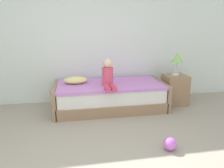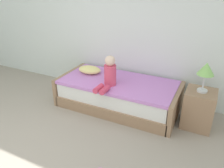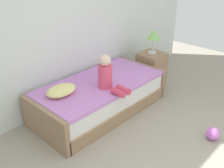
% 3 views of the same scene
% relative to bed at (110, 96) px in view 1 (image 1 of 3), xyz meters
% --- Properties ---
extents(wall_rear, '(7.20, 0.10, 2.90)m').
position_rel_bed_xyz_m(wall_rear, '(-0.57, 0.60, 1.20)').
color(wall_rear, silver).
rests_on(wall_rear, ground).
extents(bed, '(2.11, 1.00, 0.50)m').
position_rel_bed_xyz_m(bed, '(0.00, 0.00, 0.00)').
color(bed, '#997556').
rests_on(bed, ground).
extents(nightstand, '(0.44, 0.44, 0.60)m').
position_rel_bed_xyz_m(nightstand, '(1.35, 0.00, 0.05)').
color(nightstand, '#997556').
rests_on(nightstand, ground).
extents(table_lamp, '(0.24, 0.24, 0.45)m').
position_rel_bed_xyz_m(table_lamp, '(1.35, 0.00, 0.69)').
color(table_lamp, silver).
rests_on(table_lamp, nightstand).
extents(child_figure, '(0.20, 0.51, 0.50)m').
position_rel_bed_xyz_m(child_figure, '(-0.07, -0.23, 0.46)').
color(child_figure, '#E04C6B').
rests_on(child_figure, bed).
extents(pillow, '(0.44, 0.30, 0.13)m').
position_rel_bed_xyz_m(pillow, '(-0.64, 0.10, 0.32)').
color(pillow, '#F2E58C').
rests_on(pillow, bed).
extents(toy_ball, '(0.17, 0.17, 0.17)m').
position_rel_bed_xyz_m(toy_ball, '(0.51, -1.61, -0.16)').
color(toy_ball, '#CC66D8').
rests_on(toy_ball, ground).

